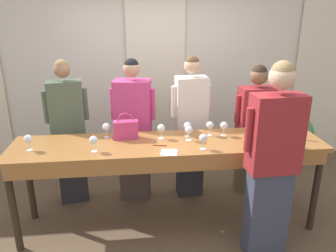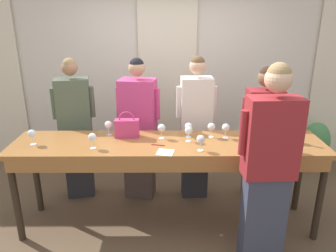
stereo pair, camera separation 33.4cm
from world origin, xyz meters
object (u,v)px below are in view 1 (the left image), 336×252
at_px(wine_glass_front_mid, 106,127).
at_px(host_pouring, 272,162).
at_px(wine_glass_back_mid, 28,139).
at_px(wine_glass_by_bottle, 187,126).
at_px(wine_glass_center_right, 264,120).
at_px(tasting_bar, 169,152).
at_px(wine_glass_front_right, 189,130).
at_px(wine_glass_back_left, 203,138).
at_px(wine_glass_center_left, 161,128).
at_px(wine_glass_center_mid, 210,125).
at_px(wine_glass_front_left, 292,136).
at_px(guest_cream_sweater, 191,127).
at_px(wine_glass_near_host, 93,140).
at_px(guest_pink_top, 134,132).
at_px(guest_striped_shirt, 254,130).
at_px(handbag, 126,129).
at_px(wine_glass_back_right, 224,126).
at_px(guest_olive_jacket, 69,133).
at_px(potted_plant, 300,139).
at_px(wine_bottle, 281,126).

relative_size(wine_glass_front_mid, host_pouring, 0.08).
bearing_deg(wine_glass_back_mid, wine_glass_by_bottle, 7.37).
relative_size(wine_glass_front_mid, wine_glass_center_right, 1.00).
relative_size(tasting_bar, wine_glass_front_right, 20.09).
bearing_deg(wine_glass_back_left, tasting_bar, 148.42).
distance_m(wine_glass_center_left, wine_glass_center_mid, 0.52).
relative_size(wine_glass_front_left, wine_glass_center_left, 1.00).
xyz_separation_m(wine_glass_back_left, guest_cream_sweater, (0.03, 0.83, -0.18)).
bearing_deg(wine_glass_center_left, wine_glass_back_left, -40.55).
distance_m(wine_glass_near_host, guest_pink_top, 0.88).
distance_m(guest_striped_shirt, host_pouring, 1.20).
relative_size(handbag, wine_glass_center_right, 1.78).
bearing_deg(wine_glass_back_right, wine_glass_front_mid, 175.62).
bearing_deg(wine_glass_by_bottle, wine_glass_center_right, 7.79).
xyz_separation_m(wine_glass_front_mid, guest_pink_top, (0.29, 0.41, -0.21)).
distance_m(wine_glass_front_mid, wine_glass_front_right, 0.86).
relative_size(guest_olive_jacket, potted_plant, 2.37).
relative_size(wine_glass_front_left, guest_cream_sweater, 0.09).
bearing_deg(wine_glass_center_left, wine_glass_front_mid, 170.02).
distance_m(handbag, wine_glass_back_right, 1.03).
bearing_deg(host_pouring, wine_bottle, 60.23).
relative_size(wine_glass_back_mid, guest_cream_sweater, 0.09).
xyz_separation_m(wine_glass_center_left, wine_glass_center_mid, (0.52, 0.03, 0.00)).
xyz_separation_m(wine_glass_center_left, guest_striped_shirt, (1.20, 0.50, -0.25)).
distance_m(wine_glass_back_right, host_pouring, 0.72).
distance_m(wine_glass_front_left, guest_striped_shirt, 0.90).
bearing_deg(guest_striped_shirt, wine_glass_front_mid, -167.12).
distance_m(wine_glass_center_left, guest_striped_shirt, 1.33).
height_order(wine_glass_center_mid, guest_cream_sweater, guest_cream_sweater).
relative_size(wine_glass_near_host, guest_striped_shirt, 0.10).
bearing_deg(potted_plant, guest_pink_top, -164.73).
height_order(wine_glass_near_host, guest_striped_shirt, guest_striped_shirt).
bearing_deg(wine_glass_near_host, wine_glass_by_bottle, 17.67).
relative_size(handbag, potted_plant, 0.38).
height_order(handbag, wine_glass_back_left, handbag).
xyz_separation_m(wine_glass_center_left, guest_pink_top, (-0.28, 0.50, -0.21)).
bearing_deg(wine_glass_by_bottle, guest_striped_shirt, 26.76).
xyz_separation_m(wine_glass_center_right, wine_glass_near_host, (-1.83, -0.42, 0.00)).
height_order(tasting_bar, host_pouring, host_pouring).
xyz_separation_m(wine_glass_front_mid, wine_glass_front_right, (0.84, -0.18, 0.00)).
bearing_deg(guest_olive_jacket, wine_glass_center_right, -8.81).
height_order(wine_glass_front_right, guest_cream_sweater, guest_cream_sweater).
distance_m(handbag, guest_cream_sweater, 0.91).
height_order(wine_bottle, guest_cream_sweater, guest_cream_sweater).
bearing_deg(wine_glass_front_left, wine_glass_center_left, 163.71).
xyz_separation_m(wine_glass_back_mid, guest_cream_sweater, (1.69, 0.67, -0.18)).
height_order(wine_glass_front_right, guest_pink_top, guest_pink_top).
distance_m(wine_glass_back_right, guest_cream_sweater, 0.59).
bearing_deg(tasting_bar, wine_glass_center_left, 117.09).
bearing_deg(tasting_bar, wine_glass_front_right, 13.86).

